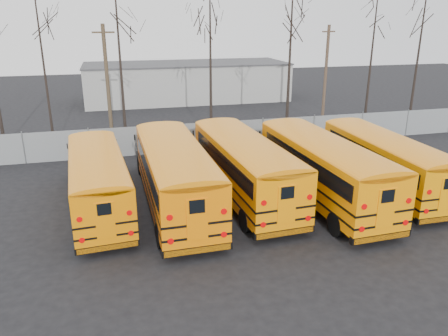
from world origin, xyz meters
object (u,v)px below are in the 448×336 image
object	(u,v)px
bus_a	(97,176)
bus_d	(321,164)
bus_e	(383,157)
bus_b	(174,170)
bus_c	(243,162)
utility_pole_left	(108,85)
utility_pole_right	(326,74)

from	to	relation	value
bus_a	bus_d	size ratio (longest dim) A/B	0.90
bus_d	bus_e	xyz separation A→B (m)	(3.87, 0.51, -0.14)
bus_b	bus_c	size ratio (longest dim) A/B	1.01
bus_b	utility_pole_left	xyz separation A→B (m)	(-2.80, 12.28, 2.40)
bus_c	utility_pole_right	size ratio (longest dim) A/B	1.43
bus_b	bus_c	bearing A→B (deg)	5.71
bus_a	utility_pole_right	world-z (taller)	utility_pole_right
bus_e	utility_pole_right	world-z (taller)	utility_pole_right
bus_d	utility_pole_left	distance (m)	16.76
bus_d	utility_pole_left	xyz separation A→B (m)	(-10.07, 13.18, 2.41)
bus_d	bus_b	bearing A→B (deg)	170.82
bus_a	bus_e	world-z (taller)	bus_e
bus_b	bus_d	distance (m)	7.32
bus_a	bus_e	size ratio (longest dim) A/B	0.98
bus_e	utility_pole_right	bearing A→B (deg)	74.96
bus_a	utility_pole_right	bearing A→B (deg)	33.06
bus_c	utility_pole_left	bearing A→B (deg)	115.32
bus_c	bus_d	xyz separation A→B (m)	(3.69, -1.31, 0.02)
bus_a	bus_b	bearing A→B (deg)	-13.61
bus_c	bus_d	distance (m)	3.91
bus_e	bus_c	bearing A→B (deg)	174.54
bus_a	utility_pole_left	world-z (taller)	utility_pole_left
bus_c	bus_d	bearing A→B (deg)	-22.45
bus_c	bus_e	distance (m)	7.60
bus_b	utility_pole_right	bearing A→B (deg)	43.42
bus_b	bus_a	bearing A→B (deg)	169.69
bus_e	utility_pole_left	bearing A→B (deg)	138.26
bus_a	utility_pole_left	distance (m)	11.99
bus_c	bus_a	bearing A→B (deg)	175.53
bus_d	utility_pole_left	size ratio (longest dim) A/B	1.41
bus_b	utility_pole_right	xyz separation A→B (m)	(15.41, 14.99, 2.31)
bus_a	bus_c	distance (m)	7.16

